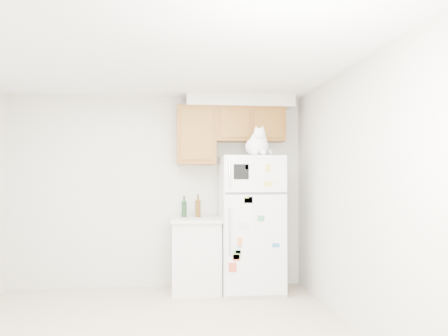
{
  "coord_description": "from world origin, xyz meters",
  "views": [
    {
      "loc": [
        0.2,
        -4.3,
        1.44
      ],
      "look_at": [
        0.83,
        1.55,
        1.55
      ],
      "focal_mm": 38.0,
      "sensor_mm": 36.0,
      "label": 1
    }
  ],
  "objects": [
    {
      "name": "refrigerator",
      "position": [
        1.18,
        1.61,
        0.85
      ],
      "size": [
        0.76,
        0.78,
        1.7
      ],
      "color": "white",
      "rests_on": "ground_plane"
    },
    {
      "name": "base_counter",
      "position": [
        0.49,
        1.68,
        0.46
      ],
      "size": [
        0.64,
        0.64,
        0.92
      ],
      "color": "white",
      "rests_on": "ground_plane"
    },
    {
      "name": "storage_box_front",
      "position": [
        1.35,
        1.58,
        1.74
      ],
      "size": [
        0.18,
        0.16,
        0.09
      ],
      "primitive_type": "cube",
      "rotation": [
        0.0,
        0.0,
        -0.41
      ],
      "color": "white",
      "rests_on": "refrigerator"
    },
    {
      "name": "cat",
      "position": [
        1.23,
        1.42,
        1.83
      ],
      "size": [
        0.35,
        0.51,
        0.36
      ],
      "color": "white",
      "rests_on": "refrigerator"
    },
    {
      "name": "storage_box_back",
      "position": [
        1.36,
        1.67,
        1.75
      ],
      "size": [
        0.22,
        0.19,
        0.1
      ],
      "primitive_type": "cube",
      "rotation": [
        0.0,
        0.0,
        -0.39
      ],
      "color": "white",
      "rests_on": "refrigerator"
    },
    {
      "name": "bottle_amber",
      "position": [
        0.52,
        1.82,
        1.07
      ],
      "size": [
        0.07,
        0.07,
        0.3
      ],
      "primitive_type": null,
      "color": "#593814",
      "rests_on": "base_counter"
    },
    {
      "name": "bottle_green",
      "position": [
        0.35,
        1.85,
        1.06
      ],
      "size": [
        0.07,
        0.07,
        0.28
      ],
      "primitive_type": null,
      "color": "#19381E",
      "rests_on": "base_counter"
    },
    {
      "name": "room_shell",
      "position": [
        0.12,
        0.24,
        1.67
      ],
      "size": [
        3.84,
        4.04,
        2.52
      ],
      "color": "beige",
      "rests_on": "ground_plane"
    }
  ]
}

